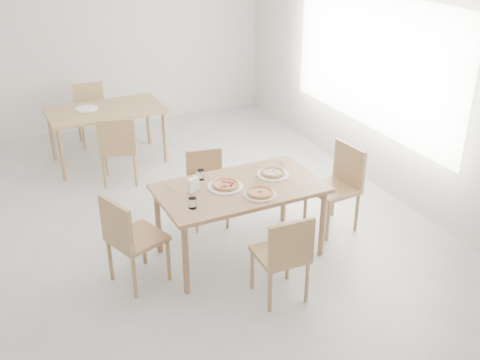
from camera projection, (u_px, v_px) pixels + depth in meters
name	position (u px, v px, depth m)	size (l,w,h in m)	color
room	(371.00, 61.00, 6.68)	(7.28, 7.00, 7.00)	#B9B9B4
main_table	(240.00, 194.00, 5.39)	(1.60, 0.93, 0.75)	#A77656
chair_south	(285.00, 253.00, 4.79)	(0.43, 0.43, 0.85)	tan
chair_north	(206.00, 182.00, 6.09)	(0.45, 0.45, 0.80)	tan
chair_west	(129.00, 235.00, 5.00)	(0.57, 0.57, 0.90)	tan
chair_east	(339.00, 181.00, 5.95)	(0.50, 0.50, 0.92)	tan
plate_margherita	(260.00, 195.00, 5.19)	(0.30, 0.30, 0.02)	white
plate_mushroom	(273.00, 175.00, 5.57)	(0.32, 0.32, 0.02)	white
plate_pepperoni	(226.00, 187.00, 5.33)	(0.34, 0.34, 0.02)	white
pizza_margherita	(260.00, 192.00, 5.18)	(0.32, 0.32, 0.03)	#F1BF71
pizza_mushroom	(273.00, 173.00, 5.56)	(0.32, 0.32, 0.03)	#F1BF71
pizza_pepperoni	(226.00, 185.00, 5.32)	(0.29, 0.29, 0.03)	#F1BF71
tumbler_a	(200.00, 175.00, 5.48)	(0.07, 0.07, 0.10)	white
tumbler_b	(193.00, 203.00, 4.96)	(0.07, 0.07, 0.10)	white
napkin_holder	(193.00, 185.00, 5.23)	(0.14, 0.11, 0.14)	silver
fork_a	(281.00, 163.00, 5.84)	(0.01, 0.18, 0.01)	silver
fork_b	(171.00, 188.00, 5.32)	(0.01, 0.17, 0.01)	silver
second_table	(106.00, 115.00, 7.45)	(1.53, 0.90, 0.75)	tan
chair_back_s	(118.00, 146.00, 6.88)	(0.55, 0.55, 0.90)	tan
chair_back_n	(91.00, 109.00, 8.15)	(0.44, 0.44, 0.87)	tan
plate_empty	(87.00, 108.00, 7.40)	(0.29, 0.29, 0.02)	white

